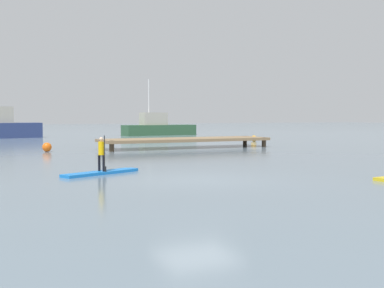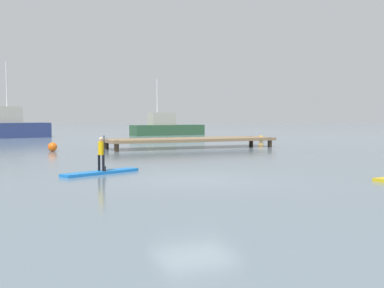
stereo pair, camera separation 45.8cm
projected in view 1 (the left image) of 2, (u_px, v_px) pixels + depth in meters
ground_plane at (197, 180)px, 15.31m from camera, size 240.00×240.00×0.00m
paddleboard_near at (102, 173)px, 16.84m from camera, size 2.98×1.66×0.10m
paddler_child_solo at (102, 152)px, 16.79m from camera, size 0.27×0.38×1.24m
motor_boat_small_navy at (158, 127)px, 52.08m from camera, size 8.19×2.79×5.93m
floating_dock at (185, 140)px, 30.98m from camera, size 10.90×2.98×0.62m
mooring_buoy_near at (47, 147)px, 27.54m from camera, size 0.52×0.52×0.52m
mooring_buoy_mid at (254, 138)px, 38.95m from camera, size 0.48×0.48×0.48m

